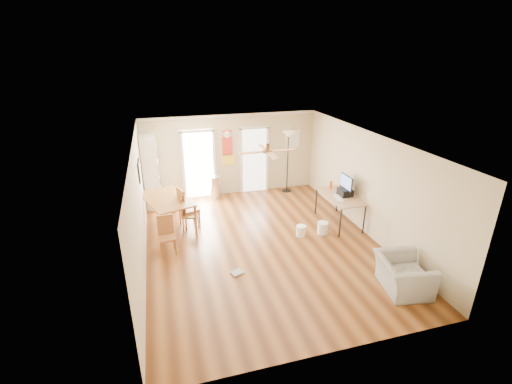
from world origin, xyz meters
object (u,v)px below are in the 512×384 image
object	(u,v)px
trash_can	(215,187)
dining_chair_right_b	(190,213)
dining_table	(168,213)
computer_desk	(339,209)
printer	(345,192)
dining_chair_right_a	(189,207)
torchiere_lamp	(288,162)
bookshelf	(151,171)
wastebasket_b	(323,228)
armchair	(403,275)
dining_chair_near	(167,236)
wastebasket_a	(301,231)

from	to	relation	value
trash_can	dining_chair_right_b	bearing A→B (deg)	-116.45
trash_can	dining_table	bearing A→B (deg)	-132.47
computer_desk	printer	distance (m)	0.52
dining_chair_right_a	torchiere_lamp	bearing A→B (deg)	-82.48
bookshelf	dining_chair_right_b	bearing A→B (deg)	-59.48
dining_table	wastebasket_b	distance (m)	4.08
dining_table	armchair	xyz separation A→B (m)	(4.30, -3.98, -0.08)
computer_desk	wastebasket_b	size ratio (longest dim) A/B	4.80
bookshelf	dining_chair_right_a	distance (m)	2.03
dining_chair_near	printer	xyz separation A→B (m)	(4.69, 0.30, 0.46)
dining_chair_right_a	dining_chair_right_b	bearing A→B (deg)	161.50
dining_table	torchiere_lamp	size ratio (longest dim) A/B	0.82
dining_chair_right_a	armchair	xyz separation A→B (m)	(3.75, -3.91, -0.21)
trash_can	wastebasket_b	bearing A→B (deg)	-54.12
bookshelf	dining_chair_near	world-z (taller)	bookshelf
armchair	wastebasket_b	bearing A→B (deg)	21.40
computer_desk	printer	xyz separation A→B (m)	(0.13, -0.02, 0.50)
dining_chair_near	printer	bearing A→B (deg)	-0.63
dining_table	dining_chair_near	bearing A→B (deg)	-93.77
dining_chair_right_a	printer	distance (m)	4.18
dining_chair_right_a	computer_desk	distance (m)	4.04
dining_chair_near	armchair	distance (m)	5.13
dining_chair_right_a	armchair	world-z (taller)	dining_chair_right_a
dining_chair_right_a	wastebasket_b	world-z (taller)	dining_chair_right_a
dining_chair_right_b	wastebasket_a	world-z (taller)	dining_chair_right_b
printer	torchiere_lamp	bearing A→B (deg)	103.33
dining_table	trash_can	world-z (taller)	dining_table
trash_can	printer	distance (m)	4.13
printer	armchair	distance (m)	3.01
wastebasket_a	wastebasket_b	world-z (taller)	wastebasket_b
bookshelf	armchair	distance (m)	7.36
computer_desk	wastebasket_a	size ratio (longest dim) A/B	5.35
bookshelf	trash_can	world-z (taller)	bookshelf
dining_chair_near	wastebasket_b	bearing A→B (deg)	-5.97
wastebasket_b	dining_chair_near	bearing A→B (deg)	178.28
torchiere_lamp	dining_chair_right_a	bearing A→B (deg)	-153.98
dining_table	dining_chair_right_a	bearing A→B (deg)	-7.05
bookshelf	wastebasket_a	xyz separation A→B (m)	(3.58, -3.08, -0.95)
bookshelf	torchiere_lamp	xyz separation A→B (m)	(4.31, -0.08, -0.07)
trash_can	armchair	size ratio (longest dim) A/B	0.71
torchiere_lamp	wastebasket_a	xyz separation A→B (m)	(-0.73, -3.01, -0.87)
bookshelf	wastebasket_a	world-z (taller)	bookshelf
dining_chair_right_a	computer_desk	world-z (taller)	dining_chair_right_a
printer	wastebasket_b	distance (m)	1.17
dining_table	dining_chair_near	world-z (taller)	dining_chair_near
dining_chair_right_a	dining_chair_near	size ratio (longest dim) A/B	1.22
dining_table	computer_desk	xyz separation A→B (m)	(4.47, -1.02, -0.01)
dining_chair_right_a	torchiere_lamp	xyz separation A→B (m)	(3.40, 1.66, 0.47)
dining_table	trash_can	bearing A→B (deg)	47.53
dining_chair_right_a	dining_chair_near	world-z (taller)	dining_chair_right_a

